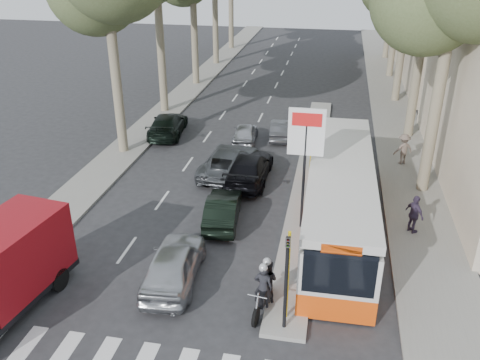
# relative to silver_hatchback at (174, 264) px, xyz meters

# --- Properties ---
(ground) EXTENTS (120.00, 120.00, 0.00)m
(ground) POSITION_rel_silver_hatchback_xyz_m (1.10, -0.38, -0.77)
(ground) COLOR #28282B
(ground) RESTS_ON ground
(sidewalk_right) EXTENTS (3.20, 70.00, 0.12)m
(sidewalk_right) POSITION_rel_silver_hatchback_xyz_m (9.70, 24.62, -0.71)
(sidewalk_right) COLOR gray
(sidewalk_right) RESTS_ON ground
(median_left) EXTENTS (2.40, 64.00, 0.12)m
(median_left) POSITION_rel_silver_hatchback_xyz_m (-6.90, 27.62, -0.71)
(median_left) COLOR gray
(median_left) RESTS_ON ground
(traffic_island) EXTENTS (1.50, 26.00, 0.16)m
(traffic_island) POSITION_rel_silver_hatchback_xyz_m (4.35, 10.62, -0.69)
(traffic_island) COLOR gray
(traffic_island) RESTS_ON ground
(billboard) EXTENTS (1.50, 12.10, 5.60)m
(billboard) POSITION_rel_silver_hatchback_xyz_m (4.35, 4.61, 2.93)
(billboard) COLOR yellow
(billboard) RESTS_ON ground
(traffic_light_island) EXTENTS (0.16, 0.41, 3.60)m
(traffic_light_island) POSITION_rel_silver_hatchback_xyz_m (4.35, -1.88, 1.71)
(traffic_light_island) COLOR black
(traffic_light_island) RESTS_ON ground
(silver_hatchback) EXTENTS (2.16, 4.66, 1.55)m
(silver_hatchback) POSITION_rel_silver_hatchback_xyz_m (0.00, 0.00, 0.00)
(silver_hatchback) COLOR #AEB2B7
(silver_hatchback) RESTS_ON ground
(dark_hatchback) EXTENTS (1.81, 4.12, 1.31)m
(dark_hatchback) POSITION_rel_silver_hatchback_xyz_m (0.82, 4.62, -0.12)
(dark_hatchback) COLOR black
(dark_hatchback) RESTS_ON ground
(queue_car_a) EXTENTS (2.77, 5.39, 1.45)m
(queue_car_a) POSITION_rel_silver_hatchback_xyz_m (0.00, 9.82, -0.05)
(queue_car_a) COLOR #4B4E52
(queue_car_a) RESTS_ON ground
(queue_car_b) EXTENTS (2.10, 5.12, 1.48)m
(queue_car_b) POSITION_rel_silver_hatchback_xyz_m (1.21, 9.15, -0.03)
(queue_car_b) COLOR black
(queue_car_b) RESTS_ON ground
(queue_car_c) EXTENTS (1.73, 3.73, 1.24)m
(queue_car_c) POSITION_rel_silver_hatchback_xyz_m (0.00, 14.56, -0.15)
(queue_car_c) COLOR #AAADB3
(queue_car_c) RESTS_ON ground
(queue_car_d) EXTENTS (1.49, 3.62, 1.17)m
(queue_car_d) POSITION_rel_silver_hatchback_xyz_m (2.09, 15.82, -0.19)
(queue_car_d) COLOR #46484D
(queue_car_d) RESTS_ON ground
(queue_car_e) EXTENTS (2.58, 5.14, 1.43)m
(queue_car_e) POSITION_rel_silver_hatchback_xyz_m (-5.20, 14.95, -0.06)
(queue_car_e) COLOR black
(queue_car_e) RESTS_ON ground
(red_truck) EXTENTS (2.91, 6.03, 3.09)m
(red_truck) POSITION_rel_silver_hatchback_xyz_m (-5.17, -2.69, 0.86)
(red_truck) COLOR black
(red_truck) RESTS_ON ground
(city_bus) EXTENTS (2.82, 12.24, 3.22)m
(city_bus) POSITION_rel_silver_hatchback_xyz_m (5.90, 4.82, 0.92)
(city_bus) COLOR #E1480C
(city_bus) RESTS_ON ground
(motorcycle) EXTENTS (0.92, 2.27, 1.94)m
(motorcycle) POSITION_rel_silver_hatchback_xyz_m (3.53, -0.79, 0.11)
(motorcycle) COLOR black
(motorcycle) RESTS_ON ground
(pedestrian_near) EXTENTS (1.01, 1.12, 1.75)m
(pedestrian_near) POSITION_rel_silver_hatchback_xyz_m (9.13, 5.17, 0.22)
(pedestrian_near) COLOR #41344E
(pedestrian_near) RESTS_ON sidewalk_right
(pedestrian_far) EXTENTS (1.25, 0.95, 1.77)m
(pedestrian_far) POSITION_rel_silver_hatchback_xyz_m (9.37, 12.77, 0.23)
(pedestrian_far) COLOR #6F5E53
(pedestrian_far) RESTS_ON sidewalk_right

